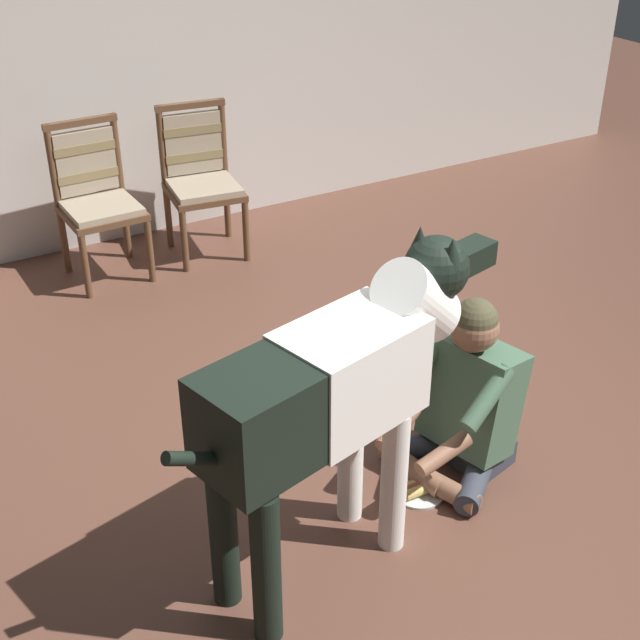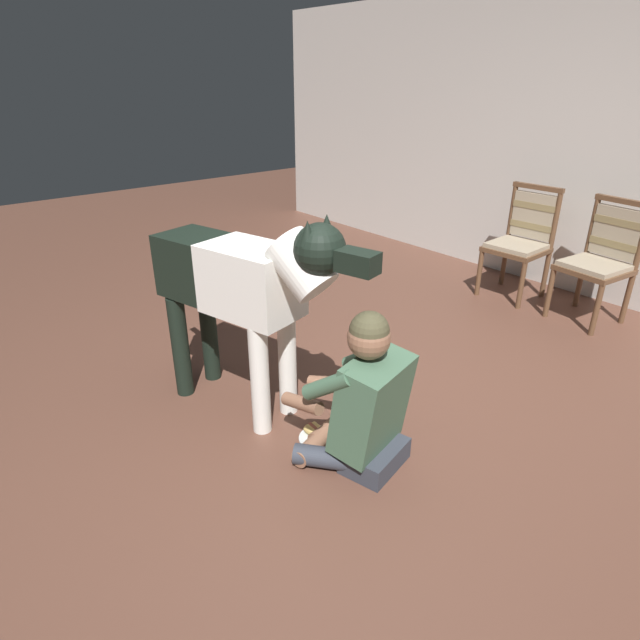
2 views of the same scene
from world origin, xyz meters
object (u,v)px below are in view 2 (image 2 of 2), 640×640
Objects in this scene: large_dog at (243,285)px; hot_dog_on_plate at (319,435)px; person_sitting_on_floor at (363,403)px; dining_chair_right_of_pair at (603,255)px; dining_chair_left_of_pair at (523,237)px.

hot_dog_on_plate is at bearing 13.74° from large_dog.
hot_dog_on_plate is (0.50, 0.12, -0.78)m from large_dog.
large_dog reaches higher than hot_dog_on_plate.
person_sitting_on_floor is 0.91m from large_dog.
large_dog is at bearing -103.47° from dining_chair_right_of_pair.
dining_chair_right_of_pair is 2.84m from hot_dog_on_plate.
dining_chair_left_of_pair is 2.92m from large_dog.
dining_chair_right_of_pair is at bearing -0.06° from dining_chair_left_of_pair.
large_dog reaches higher than dining_chair_left_of_pair.
dining_chair_left_of_pair is 1.00× the size of dining_chair_right_of_pair.
large_dog is (-0.70, -2.91, 0.27)m from dining_chair_right_of_pair.
hot_dog_on_plate is at bearing -166.26° from person_sitting_on_floor.
hot_dog_on_plate is at bearing -79.76° from dining_chair_left_of_pair.
hot_dog_on_plate is at bearing -94.05° from dining_chair_right_of_pair.
dining_chair_right_of_pair is (0.70, -0.00, 0.00)m from dining_chair_left_of_pair.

